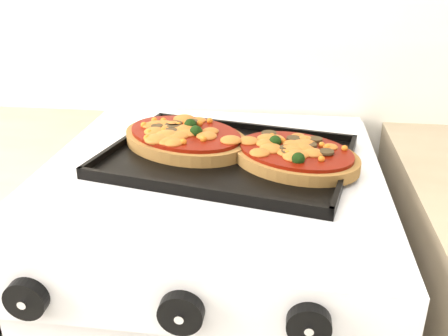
# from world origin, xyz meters

# --- Properties ---
(control_panel) EXTENTS (0.60, 0.02, 0.09)m
(control_panel) POSITION_xyz_m (-0.04, 1.39, 0.85)
(control_panel) COLOR silver
(control_panel) RESTS_ON stove
(knob_left) EXTENTS (0.06, 0.02, 0.06)m
(knob_left) POSITION_xyz_m (-0.23, 1.37, 0.85)
(knob_left) COLOR black
(knob_left) RESTS_ON control_panel
(knob_center) EXTENTS (0.06, 0.02, 0.06)m
(knob_center) POSITION_xyz_m (-0.03, 1.37, 0.85)
(knob_center) COLOR black
(knob_center) RESTS_ON control_panel
(knob_right) EXTENTS (0.05, 0.02, 0.05)m
(knob_right) POSITION_xyz_m (0.12, 1.37, 0.85)
(knob_right) COLOR black
(knob_right) RESTS_ON control_panel
(baking_tray) EXTENTS (0.47, 0.39, 0.02)m
(baking_tray) POSITION_xyz_m (-0.02, 1.71, 0.92)
(baking_tray) COLOR black
(baking_tray) RESTS_ON stove
(pizza_left) EXTENTS (0.31, 0.28, 0.04)m
(pizza_left) POSITION_xyz_m (-0.10, 1.75, 0.94)
(pizza_left) COLOR olive
(pizza_left) RESTS_ON baking_tray
(pizza_right) EXTENTS (0.29, 0.27, 0.03)m
(pizza_right) POSITION_xyz_m (0.10, 1.70, 0.94)
(pizza_right) COLOR olive
(pizza_right) RESTS_ON baking_tray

